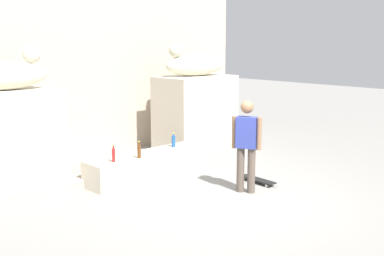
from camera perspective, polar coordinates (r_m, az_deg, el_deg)
The scene contains 13 objects.
ground_plane at distance 8.78m, azimuth 3.69°, elevation -8.20°, with size 40.00×40.00×0.00m, color gray.
facade_wall at distance 12.01m, azimuth -13.37°, elevation 10.63°, with size 9.74×0.60×5.82m, color #BCAD9A.
pedestal_left at distance 9.69m, azimuth -20.16°, elevation -1.43°, with size 1.85×1.16×1.84m, color beige.
pedestal_right at distance 12.36m, azimuth 0.37°, elevation 1.62°, with size 1.85×1.16×1.84m, color beige.
statue_reclining_left at distance 9.54m, azimuth -20.40°, elevation 5.69°, with size 1.65×0.72×0.78m.
statue_reclining_right at distance 12.22m, azimuth 0.23°, elevation 7.19°, with size 1.68×0.88×0.78m.
ledge_block at distance 10.15m, azimuth -4.97°, elevation -4.19°, with size 2.69×0.63×0.50m, color beige.
skater at distance 9.07m, azimuth 6.14°, elevation -1.60°, with size 0.34×0.49×1.67m.
skateboard at distance 9.86m, azimuth 7.37°, elevation -5.79°, with size 0.26×0.81×0.08m.
bottle_brown at distance 9.65m, azimuth -5.97°, elevation -2.59°, with size 0.07×0.07×0.33m.
bottle_red at distance 9.41m, azimuth -8.82°, elevation -3.00°, with size 0.06×0.06×0.32m.
bottle_blue at distance 10.58m, azimuth -2.09°, elevation -1.48°, with size 0.08×0.08×0.30m.
stair_step at distance 10.55m, azimuth -6.61°, elevation -4.60°, with size 6.62×0.50×0.17m, color #A9A08F.
Camera 1 is at (-6.19, -5.57, 2.78)m, focal length 47.38 mm.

